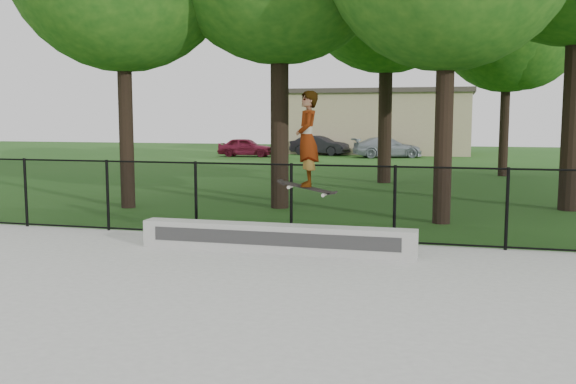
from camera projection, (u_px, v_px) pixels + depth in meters
name	position (u px, v px, depth m)	size (l,w,h in m)	color
ground	(156.00, 345.00, 6.93)	(100.00, 100.00, 0.00)	#1F4F16
concrete_slab	(156.00, 342.00, 6.92)	(14.00, 12.00, 0.06)	#A2A19D
grind_ledge	(276.00, 238.00, 11.40)	(4.97, 0.40, 0.49)	#AFAFAA
car_a	(246.00, 147.00, 39.92)	(1.38, 3.41, 1.17)	maroon
car_b	(320.00, 145.00, 41.50)	(1.32, 3.43, 1.25)	black
car_c	(387.00, 147.00, 38.96)	(1.71, 3.86, 1.22)	#8A939D
skater_airborne	(307.00, 141.00, 10.88)	(0.83, 0.68, 1.79)	black
chainlink_fence	(291.00, 201.00, 12.50)	(16.06, 0.06, 1.50)	black
distant_building	(380.00, 121.00, 43.69)	(12.40, 6.40, 4.30)	tan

